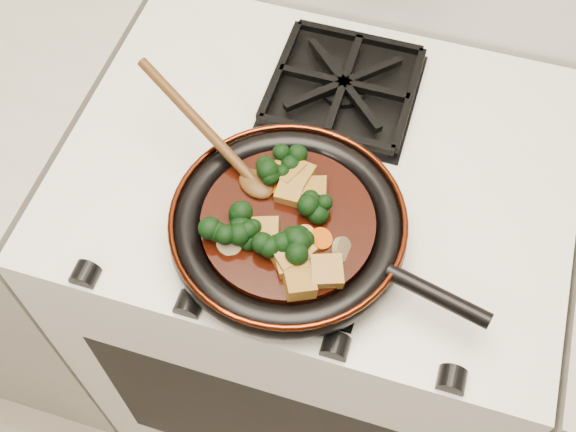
# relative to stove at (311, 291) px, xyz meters

# --- Properties ---
(stove) EXTENTS (0.76, 0.60, 0.90)m
(stove) POSITION_rel_stove_xyz_m (0.00, 0.00, 0.00)
(stove) COLOR silver
(stove) RESTS_ON ground
(burner_grate_front) EXTENTS (0.23, 0.23, 0.03)m
(burner_grate_front) POSITION_rel_stove_xyz_m (0.00, -0.14, 0.46)
(burner_grate_front) COLOR black
(burner_grate_front) RESTS_ON stove
(burner_grate_back) EXTENTS (0.23, 0.23, 0.03)m
(burner_grate_back) POSITION_rel_stove_xyz_m (0.00, 0.14, 0.46)
(burner_grate_back) COLOR black
(burner_grate_back) RESTS_ON stove
(skillet) EXTENTS (0.44, 0.32, 0.05)m
(skillet) POSITION_rel_stove_xyz_m (-0.00, -0.15, 0.49)
(skillet) COLOR black
(skillet) RESTS_ON burner_grate_front
(braising_sauce) EXTENTS (0.23, 0.23, 0.02)m
(braising_sauce) POSITION_rel_stove_xyz_m (-0.00, -0.15, 0.50)
(braising_sauce) COLOR black
(braising_sauce) RESTS_ON skillet
(tofu_cube_0) EXTENTS (0.05, 0.05, 0.03)m
(tofu_cube_0) POSITION_rel_stove_xyz_m (-0.01, -0.08, 0.52)
(tofu_cube_0) COLOR brown
(tofu_cube_0) RESTS_ON braising_sauce
(tofu_cube_1) EXTENTS (0.05, 0.05, 0.03)m
(tofu_cube_1) POSITION_rel_stove_xyz_m (-0.03, -0.08, 0.52)
(tofu_cube_1) COLOR brown
(tofu_cube_1) RESTS_ON braising_sauce
(tofu_cube_2) EXTENTS (0.05, 0.05, 0.03)m
(tofu_cube_2) POSITION_rel_stove_xyz_m (0.04, -0.24, 0.52)
(tofu_cube_2) COLOR brown
(tofu_cube_2) RESTS_ON braising_sauce
(tofu_cube_3) EXTENTS (0.04, 0.04, 0.03)m
(tofu_cube_3) POSITION_rel_stove_xyz_m (-0.01, -0.11, 0.52)
(tofu_cube_3) COLOR brown
(tofu_cube_3) RESTS_ON braising_sauce
(tofu_cube_4) EXTENTS (0.04, 0.04, 0.02)m
(tofu_cube_4) POSITION_rel_stove_xyz_m (0.02, -0.10, 0.52)
(tofu_cube_4) COLOR brown
(tofu_cube_4) RESTS_ON braising_sauce
(tofu_cube_5) EXTENTS (0.05, 0.05, 0.03)m
(tofu_cube_5) POSITION_rel_stove_xyz_m (-0.03, -0.18, 0.52)
(tofu_cube_5) COLOR brown
(tofu_cube_5) RESTS_ON braising_sauce
(tofu_cube_6) EXTENTS (0.06, 0.06, 0.03)m
(tofu_cube_6) POSITION_rel_stove_xyz_m (0.02, -0.19, 0.52)
(tofu_cube_6) COLOR brown
(tofu_cube_6) RESTS_ON braising_sauce
(tofu_cube_7) EXTENTS (0.06, 0.06, 0.03)m
(tofu_cube_7) POSITION_rel_stove_xyz_m (0.01, -0.20, 0.52)
(tofu_cube_7) COLOR brown
(tofu_cube_7) RESTS_ON braising_sauce
(tofu_cube_8) EXTENTS (0.05, 0.05, 0.03)m
(tofu_cube_8) POSITION_rel_stove_xyz_m (0.07, -0.21, 0.52)
(tofu_cube_8) COLOR brown
(tofu_cube_8) RESTS_ON braising_sauce
(tofu_cube_9) EXTENTS (0.05, 0.05, 0.02)m
(tofu_cube_9) POSITION_rel_stove_xyz_m (0.02, -0.21, 0.52)
(tofu_cube_9) COLOR brown
(tofu_cube_9) RESTS_ON braising_sauce
(broccoli_floret_0) EXTENTS (0.07, 0.07, 0.08)m
(broccoli_floret_0) POSITION_rel_stove_xyz_m (-0.08, -0.20, 0.52)
(broccoli_floret_0) COLOR black
(broccoli_floret_0) RESTS_ON braising_sauce
(broccoli_floret_1) EXTENTS (0.07, 0.07, 0.06)m
(broccoli_floret_1) POSITION_rel_stove_xyz_m (-0.05, -0.19, 0.52)
(broccoli_floret_1) COLOR black
(broccoli_floret_1) RESTS_ON braising_sauce
(broccoli_floret_2) EXTENTS (0.08, 0.08, 0.06)m
(broccoli_floret_2) POSITION_rel_stove_xyz_m (0.02, -0.19, 0.52)
(broccoli_floret_2) COLOR black
(broccoli_floret_2) RESTS_ON braising_sauce
(broccoli_floret_3) EXTENTS (0.09, 0.09, 0.07)m
(broccoli_floret_3) POSITION_rel_stove_xyz_m (-0.05, -0.18, 0.52)
(broccoli_floret_3) COLOR black
(broccoli_floret_3) RESTS_ON braising_sauce
(broccoli_floret_4) EXTENTS (0.08, 0.08, 0.06)m
(broccoli_floret_4) POSITION_rel_stove_xyz_m (-0.03, -0.06, 0.52)
(broccoli_floret_4) COLOR black
(broccoli_floret_4) RESTS_ON braising_sauce
(broccoli_floret_5) EXTENTS (0.08, 0.08, 0.06)m
(broccoli_floret_5) POSITION_rel_stove_xyz_m (-0.04, -0.10, 0.52)
(broccoli_floret_5) COLOR black
(broccoli_floret_5) RESTS_ON braising_sauce
(broccoli_floret_6) EXTENTS (0.09, 0.08, 0.07)m
(broccoli_floret_6) POSITION_rel_stove_xyz_m (0.02, -0.18, 0.52)
(broccoli_floret_6) COLOR black
(broccoli_floret_6) RESTS_ON braising_sauce
(broccoli_floret_7) EXTENTS (0.09, 0.08, 0.06)m
(broccoli_floret_7) POSITION_rel_stove_xyz_m (-0.02, -0.20, 0.52)
(broccoli_floret_7) COLOR black
(broccoli_floret_7) RESTS_ON braising_sauce
(broccoli_floret_8) EXTENTS (0.09, 0.08, 0.06)m
(broccoli_floret_8) POSITION_rel_stove_xyz_m (0.03, -0.12, 0.52)
(broccoli_floret_8) COLOR black
(broccoli_floret_8) RESTS_ON braising_sauce
(carrot_coin_0) EXTENTS (0.03, 0.03, 0.02)m
(carrot_coin_0) POSITION_rel_stove_xyz_m (0.00, -0.10, 0.51)
(carrot_coin_0) COLOR #B74705
(carrot_coin_0) RESTS_ON braising_sauce
(carrot_coin_1) EXTENTS (0.03, 0.03, 0.02)m
(carrot_coin_1) POSITION_rel_stove_xyz_m (-0.02, -0.11, 0.51)
(carrot_coin_1) COLOR #B74705
(carrot_coin_1) RESTS_ON braising_sauce
(carrot_coin_2) EXTENTS (0.03, 0.03, 0.02)m
(carrot_coin_2) POSITION_rel_stove_xyz_m (-0.04, -0.18, 0.51)
(carrot_coin_2) COLOR #B74705
(carrot_coin_2) RESTS_ON braising_sauce
(carrot_coin_3) EXTENTS (0.03, 0.03, 0.02)m
(carrot_coin_3) POSITION_rel_stove_xyz_m (0.05, -0.17, 0.51)
(carrot_coin_3) COLOR #B74705
(carrot_coin_3) RESTS_ON braising_sauce
(carrot_coin_4) EXTENTS (0.03, 0.03, 0.01)m
(carrot_coin_4) POSITION_rel_stove_xyz_m (0.03, -0.12, 0.51)
(carrot_coin_4) COLOR #B74705
(carrot_coin_4) RESTS_ON braising_sauce
(carrot_coin_5) EXTENTS (0.03, 0.03, 0.01)m
(carrot_coin_5) POSITION_rel_stove_xyz_m (0.03, -0.17, 0.51)
(carrot_coin_5) COLOR #B74705
(carrot_coin_5) RESTS_ON braising_sauce
(mushroom_slice_0) EXTENTS (0.03, 0.03, 0.03)m
(mushroom_slice_0) POSITION_rel_stove_xyz_m (0.08, -0.17, 0.52)
(mushroom_slice_0) COLOR olive
(mushroom_slice_0) RESTS_ON braising_sauce
(mushroom_slice_1) EXTENTS (0.05, 0.04, 0.03)m
(mushroom_slice_1) POSITION_rel_stove_xyz_m (-0.06, -0.21, 0.52)
(mushroom_slice_1) COLOR olive
(mushroom_slice_1) RESTS_ON braising_sauce
(mushroom_slice_2) EXTENTS (0.04, 0.04, 0.02)m
(mushroom_slice_2) POSITION_rel_stove_xyz_m (0.05, -0.21, 0.52)
(mushroom_slice_2) COLOR olive
(mushroom_slice_2) RESTS_ON braising_sauce
(mushroom_slice_3) EXTENTS (0.03, 0.03, 0.02)m
(mushroom_slice_3) POSITION_rel_stove_xyz_m (-0.05, -0.08, 0.52)
(mushroom_slice_3) COLOR olive
(mushroom_slice_3) RESTS_ON braising_sauce
(wooden_spoon) EXTENTS (0.15, 0.10, 0.24)m
(wooden_spoon) POSITION_rel_stove_xyz_m (-0.12, -0.08, 0.53)
(wooden_spoon) COLOR #44280E
(wooden_spoon) RESTS_ON braising_sauce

